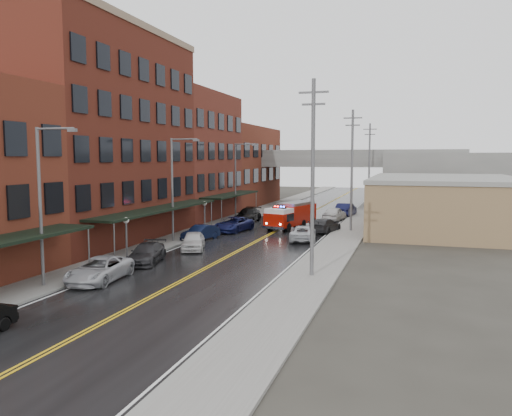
% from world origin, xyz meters
% --- Properties ---
extents(ground, '(220.00, 220.00, 0.00)m').
position_xyz_m(ground, '(0.00, 0.00, 0.00)').
color(ground, '#2D2B26').
rests_on(ground, ground).
extents(road, '(11.00, 160.00, 0.02)m').
position_xyz_m(road, '(0.00, 30.00, 0.01)').
color(road, black).
rests_on(road, ground).
extents(sidewalk_left, '(3.00, 160.00, 0.15)m').
position_xyz_m(sidewalk_left, '(-7.30, 30.00, 0.07)').
color(sidewalk_left, slate).
rests_on(sidewalk_left, ground).
extents(sidewalk_right, '(3.00, 160.00, 0.15)m').
position_xyz_m(sidewalk_right, '(7.30, 30.00, 0.07)').
color(sidewalk_right, slate).
rests_on(sidewalk_right, ground).
extents(curb_left, '(0.30, 160.00, 0.15)m').
position_xyz_m(curb_left, '(-5.65, 30.00, 0.07)').
color(curb_left, gray).
rests_on(curb_left, ground).
extents(curb_right, '(0.30, 160.00, 0.15)m').
position_xyz_m(curb_right, '(5.65, 30.00, 0.07)').
color(curb_right, gray).
rests_on(curb_right, ground).
extents(brick_building_b, '(9.00, 20.00, 18.00)m').
position_xyz_m(brick_building_b, '(-13.30, 23.00, 9.00)').
color(brick_building_b, '#551E16').
rests_on(brick_building_b, ground).
extents(brick_building_c, '(9.00, 15.00, 15.00)m').
position_xyz_m(brick_building_c, '(-13.30, 40.50, 7.50)').
color(brick_building_c, maroon).
rests_on(brick_building_c, ground).
extents(brick_building_far, '(9.00, 20.00, 12.00)m').
position_xyz_m(brick_building_far, '(-13.30, 58.00, 6.00)').
color(brick_building_far, brown).
rests_on(brick_building_far, ground).
extents(tan_building, '(14.00, 22.00, 5.00)m').
position_xyz_m(tan_building, '(16.00, 40.00, 2.50)').
color(tan_building, '#93764F').
rests_on(tan_building, ground).
extents(right_far_block, '(18.00, 30.00, 8.00)m').
position_xyz_m(right_far_block, '(18.00, 70.00, 4.00)').
color(right_far_block, slate).
rests_on(right_far_block, ground).
extents(awning_1, '(2.60, 18.00, 3.09)m').
position_xyz_m(awning_1, '(-7.49, 23.00, 2.99)').
color(awning_1, black).
rests_on(awning_1, ground).
extents(awning_2, '(2.60, 13.00, 3.09)m').
position_xyz_m(awning_2, '(-7.49, 40.50, 2.99)').
color(awning_2, black).
rests_on(awning_2, ground).
extents(globe_lamp_1, '(0.44, 0.44, 3.12)m').
position_xyz_m(globe_lamp_1, '(-6.40, 16.00, 2.31)').
color(globe_lamp_1, '#59595B').
rests_on(globe_lamp_1, ground).
extents(globe_lamp_2, '(0.44, 0.44, 3.12)m').
position_xyz_m(globe_lamp_2, '(-6.40, 30.00, 2.31)').
color(globe_lamp_2, '#59595B').
rests_on(globe_lamp_2, ground).
extents(street_lamp_0, '(2.64, 0.22, 9.00)m').
position_xyz_m(street_lamp_0, '(-6.55, 8.00, 5.19)').
color(street_lamp_0, '#59595B').
rests_on(street_lamp_0, ground).
extents(street_lamp_1, '(2.64, 0.22, 9.00)m').
position_xyz_m(street_lamp_1, '(-6.55, 24.00, 5.19)').
color(street_lamp_1, '#59595B').
rests_on(street_lamp_1, ground).
extents(street_lamp_2, '(2.64, 0.22, 9.00)m').
position_xyz_m(street_lamp_2, '(-6.55, 40.00, 5.19)').
color(street_lamp_2, '#59595B').
rests_on(street_lamp_2, ground).
extents(utility_pole_0, '(1.80, 0.24, 12.00)m').
position_xyz_m(utility_pole_0, '(7.20, 15.00, 6.31)').
color(utility_pole_0, '#59595B').
rests_on(utility_pole_0, ground).
extents(utility_pole_1, '(1.80, 0.24, 12.00)m').
position_xyz_m(utility_pole_1, '(7.20, 35.00, 6.31)').
color(utility_pole_1, '#59595B').
rests_on(utility_pole_1, ground).
extents(utility_pole_2, '(1.80, 0.24, 12.00)m').
position_xyz_m(utility_pole_2, '(7.20, 55.00, 6.31)').
color(utility_pole_2, '#59595B').
rests_on(utility_pole_2, ground).
extents(overpass, '(40.00, 10.00, 7.50)m').
position_xyz_m(overpass, '(0.00, 62.00, 5.99)').
color(overpass, slate).
rests_on(overpass, ground).
extents(fire_truck, '(4.36, 7.70, 2.68)m').
position_xyz_m(fire_truck, '(0.95, 35.52, 1.45)').
color(fire_truck, '#951106').
rests_on(fire_truck, ground).
extents(parked_car_left_2, '(2.87, 5.35, 1.43)m').
position_xyz_m(parked_car_left_2, '(-4.63, 10.20, 0.71)').
color(parked_car_left_2, '#ACAEB5').
rests_on(parked_car_left_2, ground).
extents(parked_car_left_3, '(2.95, 5.02, 1.37)m').
position_xyz_m(parked_car_left_3, '(-4.63, 15.70, 0.68)').
color(parked_car_left_3, '#28282B').
rests_on(parked_car_left_3, ground).
extents(parked_car_left_4, '(3.09, 4.63, 1.46)m').
position_xyz_m(parked_car_left_4, '(-3.60, 21.20, 0.73)').
color(parked_car_left_4, silver).
rests_on(parked_car_left_4, ground).
extents(parked_car_left_5, '(2.42, 4.31, 1.34)m').
position_xyz_m(parked_car_left_5, '(-5.00, 25.83, 0.67)').
color(parked_car_left_5, black).
rests_on(parked_car_left_5, ground).
extents(parked_car_left_6, '(3.17, 5.49, 1.44)m').
position_xyz_m(parked_car_left_6, '(-3.97, 31.62, 0.72)').
color(parked_car_left_6, '#14194B').
rests_on(parked_car_left_6, ground).
extents(parked_car_left_7, '(2.43, 5.48, 1.56)m').
position_xyz_m(parked_car_left_7, '(-5.00, 39.20, 0.78)').
color(parked_car_left_7, black).
rests_on(parked_car_left_7, ground).
extents(parked_car_right_0, '(3.09, 5.21, 1.36)m').
position_xyz_m(parked_car_right_0, '(3.79, 28.20, 0.68)').
color(parked_car_right_0, '#B1B4B9').
rests_on(parked_car_right_0, ground).
extents(parked_car_right_1, '(2.89, 5.10, 1.39)m').
position_xyz_m(parked_car_right_1, '(4.81, 33.82, 0.70)').
color(parked_car_right_1, '#262528').
rests_on(parked_car_right_1, ground).
extents(parked_car_right_2, '(2.46, 5.03, 1.65)m').
position_xyz_m(parked_car_right_2, '(4.35, 43.14, 0.83)').
color(parked_car_right_2, silver).
rests_on(parked_car_right_2, ground).
extents(parked_car_right_3, '(2.26, 5.21, 1.67)m').
position_xyz_m(parked_car_right_3, '(5.00, 48.21, 0.83)').
color(parked_car_right_3, black).
rests_on(parked_car_right_3, ground).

